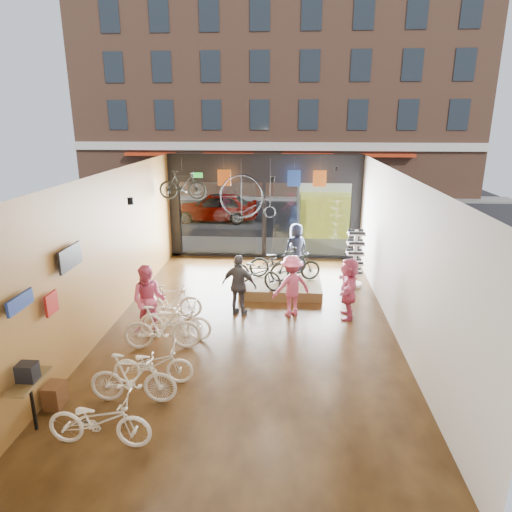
# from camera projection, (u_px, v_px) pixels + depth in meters

# --- Properties ---
(ground_plane) EXTENTS (7.00, 12.00, 0.04)m
(ground_plane) POSITION_uv_depth(u_px,v_px,m) (251.00, 326.00, 11.53)
(ground_plane) COLOR black
(ground_plane) RESTS_ON ground
(ceiling) EXTENTS (7.00, 12.00, 0.04)m
(ceiling) POSITION_uv_depth(u_px,v_px,m) (251.00, 173.00, 10.42)
(ceiling) COLOR black
(ceiling) RESTS_ON ground
(wall_left) EXTENTS (0.04, 12.00, 3.80)m
(wall_left) POSITION_uv_depth(u_px,v_px,m) (109.00, 251.00, 11.21)
(wall_left) COLOR #936028
(wall_left) RESTS_ON ground
(wall_right) EXTENTS (0.04, 12.00, 3.80)m
(wall_right) POSITION_uv_depth(u_px,v_px,m) (400.00, 256.00, 10.74)
(wall_right) COLOR beige
(wall_right) RESTS_ON ground
(wall_back) EXTENTS (7.00, 0.04, 3.80)m
(wall_back) POSITION_uv_depth(u_px,v_px,m) (208.00, 403.00, 5.23)
(wall_back) COLOR beige
(wall_back) RESTS_ON ground
(storefront) EXTENTS (7.00, 0.26, 3.80)m
(storefront) POSITION_uv_depth(u_px,v_px,m) (264.00, 207.00, 16.70)
(storefront) COLOR black
(storefront) RESTS_ON ground
(exit_sign) EXTENTS (0.35, 0.06, 0.18)m
(exit_sign) POSITION_uv_depth(u_px,v_px,m) (198.00, 175.00, 16.41)
(exit_sign) COLOR #198C26
(exit_sign) RESTS_ON storefront
(street_road) EXTENTS (30.00, 18.00, 0.02)m
(street_road) POSITION_uv_depth(u_px,v_px,m) (273.00, 210.00, 25.85)
(street_road) COLOR black
(street_road) RESTS_ON ground
(sidewalk_near) EXTENTS (30.00, 2.40, 0.12)m
(sidewalk_near) POSITION_uv_depth(u_px,v_px,m) (266.00, 246.00, 18.38)
(sidewalk_near) COLOR slate
(sidewalk_near) RESTS_ON ground
(sidewalk_far) EXTENTS (30.00, 2.00, 0.12)m
(sidewalk_far) POSITION_uv_depth(u_px,v_px,m) (275.00, 197.00, 29.64)
(sidewalk_far) COLOR slate
(sidewalk_far) RESTS_ON ground
(opposite_building) EXTENTS (26.00, 5.00, 14.00)m
(opposite_building) POSITION_uv_depth(u_px,v_px,m) (277.00, 86.00, 30.01)
(opposite_building) COLOR brown
(opposite_building) RESTS_ON ground
(street_car) EXTENTS (4.27, 1.72, 1.46)m
(street_car) POSITION_uv_depth(u_px,v_px,m) (215.00, 207.00, 22.96)
(street_car) COLOR gray
(street_car) RESTS_ON street_road
(box_truck) EXTENTS (2.33, 7.00, 2.76)m
(box_truck) POSITION_uv_depth(u_px,v_px,m) (323.00, 199.00, 21.45)
(box_truck) COLOR silver
(box_truck) RESTS_ON street_road
(floor_bike_0) EXTENTS (1.71, 0.63, 0.89)m
(floor_bike_0) POSITION_uv_depth(u_px,v_px,m) (99.00, 420.00, 7.21)
(floor_bike_0) COLOR #EDE0C7
(floor_bike_0) RESTS_ON ground_plane
(floor_bike_1) EXTENTS (1.62, 0.48, 0.97)m
(floor_bike_1) POSITION_uv_depth(u_px,v_px,m) (133.00, 378.00, 8.29)
(floor_bike_1) COLOR #EDE0C7
(floor_bike_1) RESTS_ON ground_plane
(floor_bike_2) EXTENTS (1.61, 0.69, 0.82)m
(floor_bike_2) POSITION_uv_depth(u_px,v_px,m) (153.00, 364.00, 8.92)
(floor_bike_2) COLOR #EDE0C7
(floor_bike_2) RESTS_ON ground_plane
(floor_bike_3) EXTENTS (1.78, 0.67, 1.05)m
(floor_bike_3) POSITION_uv_depth(u_px,v_px,m) (162.00, 328.00, 10.22)
(floor_bike_3) COLOR #EDE0C7
(floor_bike_3) RESTS_ON ground_plane
(floor_bike_4) EXTENTS (1.79, 0.72, 0.92)m
(floor_bike_4) POSITION_uv_depth(u_px,v_px,m) (175.00, 321.00, 10.72)
(floor_bike_4) COLOR #EDE0C7
(floor_bike_4) RESTS_ON ground_plane
(floor_bike_5) EXTENTS (1.61, 0.69, 0.94)m
(floor_bike_5) POSITION_uv_depth(u_px,v_px,m) (171.00, 302.00, 11.78)
(floor_bike_5) COLOR #EDE0C7
(floor_bike_5) RESTS_ON ground_plane
(display_platform) EXTENTS (2.40, 1.80, 0.30)m
(display_platform) POSITION_uv_depth(u_px,v_px,m) (281.00, 286.00, 13.77)
(display_platform) COLOR brown
(display_platform) RESTS_ON ground_plane
(display_bike_left) EXTENTS (1.76, 1.48, 0.91)m
(display_bike_left) POSITION_uv_depth(u_px,v_px,m) (257.00, 272.00, 13.21)
(display_bike_left) COLOR black
(display_bike_left) RESTS_ON display_platform
(display_bike_mid) EXTENTS (1.62, 0.85, 0.94)m
(display_bike_mid) POSITION_uv_depth(u_px,v_px,m) (295.00, 266.00, 13.66)
(display_bike_mid) COLOR black
(display_bike_mid) RESTS_ON display_platform
(display_bike_right) EXTENTS (1.93, 1.09, 0.96)m
(display_bike_right) POSITION_uv_depth(u_px,v_px,m) (278.00, 261.00, 14.14)
(display_bike_right) COLOR black
(display_bike_right) RESTS_ON display_platform
(customer_1) EXTENTS (0.87, 0.70, 1.72)m
(customer_1) POSITION_uv_depth(u_px,v_px,m) (149.00, 300.00, 10.87)
(customer_1) COLOR #CC4C72
(customer_1) RESTS_ON ground_plane
(customer_2) EXTENTS (1.04, 0.66, 1.65)m
(customer_2) POSITION_uv_depth(u_px,v_px,m) (239.00, 285.00, 11.94)
(customer_2) COLOR #3F3F44
(customer_2) RESTS_ON ground_plane
(customer_3) EXTENTS (1.22, 1.03, 1.64)m
(customer_3) POSITION_uv_depth(u_px,v_px,m) (291.00, 286.00, 11.92)
(customer_3) COLOR #CC4C72
(customer_3) RESTS_ON ground_plane
(customer_4) EXTENTS (0.97, 0.85, 1.67)m
(customer_4) POSITION_uv_depth(u_px,v_px,m) (296.00, 248.00, 15.31)
(customer_4) COLOR #161C33
(customer_4) RESTS_ON ground_plane
(customer_5) EXTENTS (0.61, 1.54, 1.62)m
(customer_5) POSITION_uv_depth(u_px,v_px,m) (349.00, 288.00, 11.79)
(customer_5) COLOR #CC4C72
(customer_5) RESTS_ON ground_plane
(sunglasses_rack) EXTENTS (0.64, 0.59, 1.79)m
(sunglasses_rack) POSITION_uv_depth(u_px,v_px,m) (355.00, 258.00, 14.00)
(sunglasses_rack) COLOR white
(sunglasses_rack) RESTS_ON ground_plane
(wall_merch) EXTENTS (0.40, 2.40, 2.60)m
(wall_merch) POSITION_uv_depth(u_px,v_px,m) (44.00, 339.00, 8.04)
(wall_merch) COLOR navy
(wall_merch) RESTS_ON wall_left
(penny_farthing) EXTENTS (1.79, 0.06, 1.43)m
(penny_farthing) POSITION_uv_depth(u_px,v_px,m) (250.00, 198.00, 14.97)
(penny_farthing) COLOR black
(penny_farthing) RESTS_ON ceiling
(hung_bike) EXTENTS (1.60, 0.52, 0.95)m
(hung_bike) POSITION_uv_depth(u_px,v_px,m) (182.00, 185.00, 14.86)
(hung_bike) COLOR black
(hung_bike) RESTS_ON ceiling
(jersey_left) EXTENTS (0.45, 0.03, 0.55)m
(jersey_left) POSITION_uv_depth(u_px,v_px,m) (224.00, 178.00, 15.69)
(jersey_left) COLOR #CC5919
(jersey_left) RESTS_ON ceiling
(jersey_mid) EXTENTS (0.45, 0.03, 0.55)m
(jersey_mid) POSITION_uv_depth(u_px,v_px,m) (294.00, 178.00, 15.53)
(jersey_mid) COLOR #1E3F99
(jersey_mid) RESTS_ON ceiling
(jersey_right) EXTENTS (0.45, 0.03, 0.55)m
(jersey_right) POSITION_uv_depth(u_px,v_px,m) (320.00, 179.00, 15.47)
(jersey_right) COLOR #CC5919
(jersey_right) RESTS_ON ceiling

